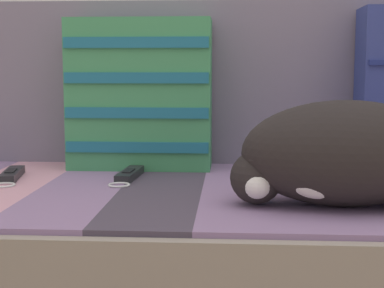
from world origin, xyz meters
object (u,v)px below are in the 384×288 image
Objects in this scene: game_remote_near at (11,175)px; throw_pillow_striped at (140,94)px; game_remote_far at (129,175)px; couch at (281,276)px; sleeping_cat at (340,156)px.

throw_pillow_striped is at bearing 32.10° from game_remote_near.
game_remote_near is 0.28m from game_remote_far.
couch is at bearing -8.83° from game_remote_far.
couch is 0.42m from game_remote_far.
game_remote_near is at bearing -175.96° from game_remote_far.
couch is 9.25× the size of game_remote_near.
game_remote_near is at bearing 176.77° from couch.
throw_pillow_striped is (-0.35, 0.21, 0.40)m from couch.
sleeping_cat is 0.76m from game_remote_near.
couch is 9.31× the size of game_remote_far.
game_remote_near is (-0.72, 0.23, -0.09)m from sleeping_cat.
game_remote_far is at bearing 4.04° from game_remote_near.
throw_pillow_striped is 1.90× the size of game_remote_far.
game_remote_far is at bearing 171.17° from couch.
game_remote_far is (0.28, 0.02, 0.00)m from game_remote_near.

